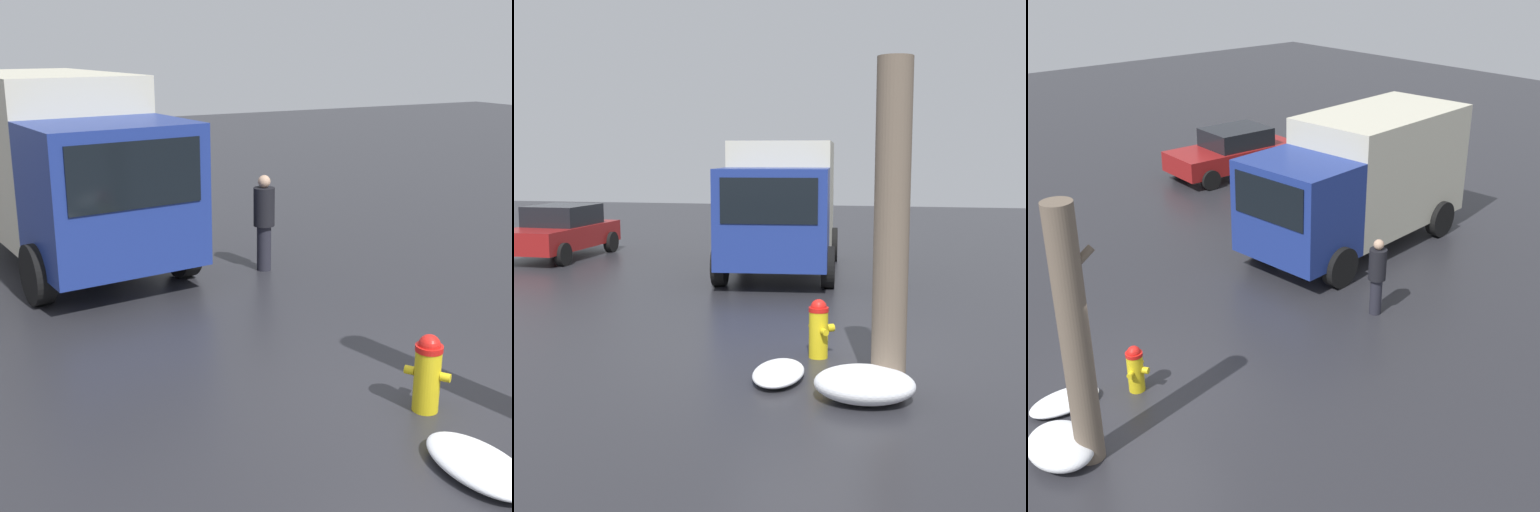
# 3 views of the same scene
# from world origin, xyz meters

# --- Properties ---
(ground_plane) EXTENTS (60.00, 60.00, 0.00)m
(ground_plane) POSITION_xyz_m (0.00, 0.00, 0.00)
(ground_plane) COLOR #28282D
(fire_hydrant) EXTENTS (0.44, 0.40, 0.84)m
(fire_hydrant) POSITION_xyz_m (0.00, -0.00, 0.43)
(fire_hydrant) COLOR yellow
(fire_hydrant) RESTS_ON ground_plane
(delivery_truck) EXTENTS (6.14, 3.09, 3.14)m
(delivery_truck) POSITION_xyz_m (7.29, 1.91, 1.69)
(delivery_truck) COLOR navy
(delivery_truck) RESTS_ON ground_plane
(pedestrian) EXTENTS (0.35, 0.35, 1.60)m
(pedestrian) POSITION_xyz_m (4.96, -0.79, 0.87)
(pedestrian) COLOR #23232D
(pedestrian) RESTS_ON ground_plane
(snow_pile_curbside) EXTENTS (1.16, 0.64, 0.19)m
(snow_pile_curbside) POSITION_xyz_m (-1.11, 0.35, 0.09)
(snow_pile_curbside) COLOR white
(snow_pile_curbside) RESTS_ON ground_plane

